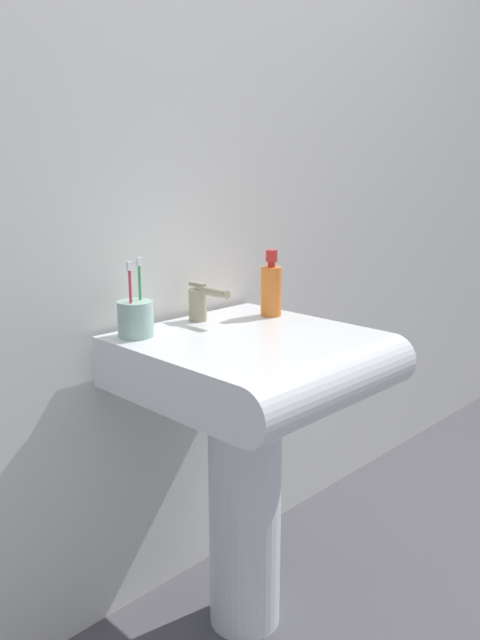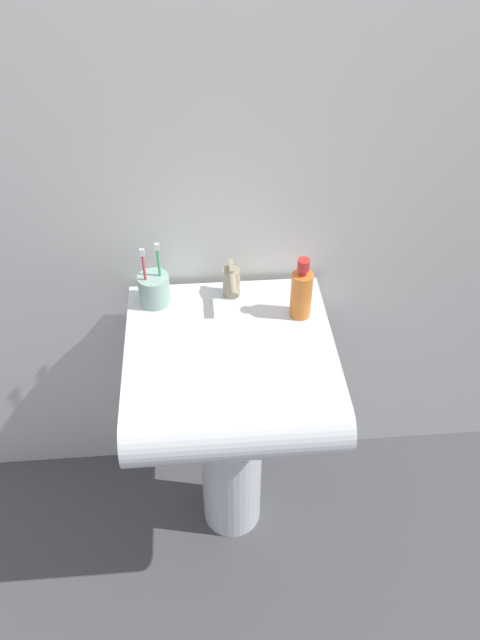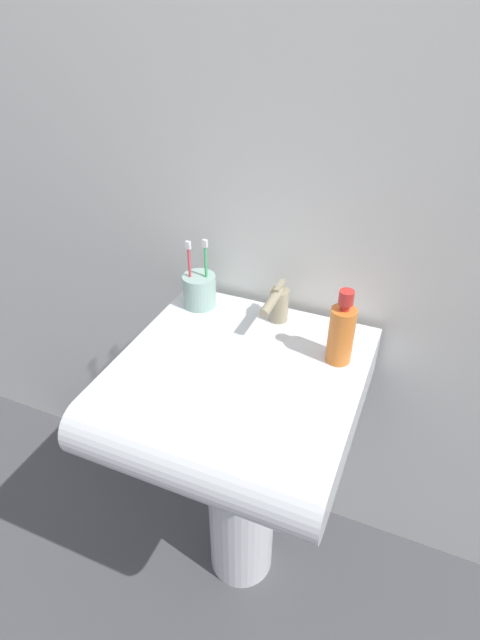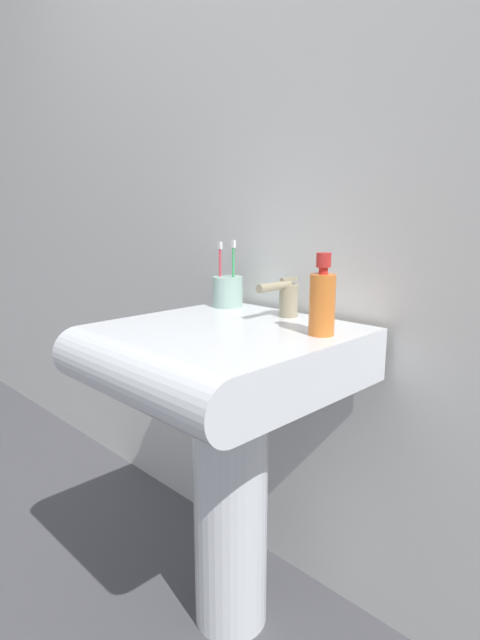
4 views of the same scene
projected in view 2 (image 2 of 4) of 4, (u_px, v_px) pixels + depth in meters
ground_plane at (232, 512)px, 2.13m from camera, size 6.00×6.00×0.00m
wall_back at (220, 144)px, 1.56m from camera, size 5.00×0.05×2.40m
sink_pedestal at (231, 451)px, 1.90m from camera, size 0.19×0.19×0.67m
sink_basin at (231, 372)px, 1.60m from camera, size 0.54×0.56×0.13m
faucet at (232, 282)px, 1.70m from camera, size 0.05×0.14×0.10m
toothbrush_cup at (154, 289)px, 1.69m from camera, size 0.09×0.09×0.19m
soap_bottle at (301, 293)px, 1.63m from camera, size 0.06×0.06×0.18m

